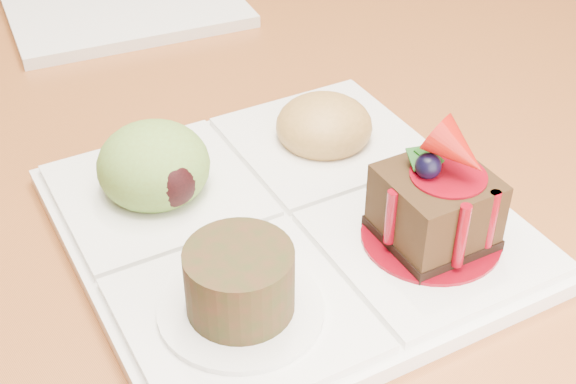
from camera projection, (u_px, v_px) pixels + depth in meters
dining_table at (295, 96)px, 0.83m from camera, size 1.00×1.80×0.75m
sampler_plate at (282, 205)px, 0.54m from camera, size 0.32×0.32×0.11m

